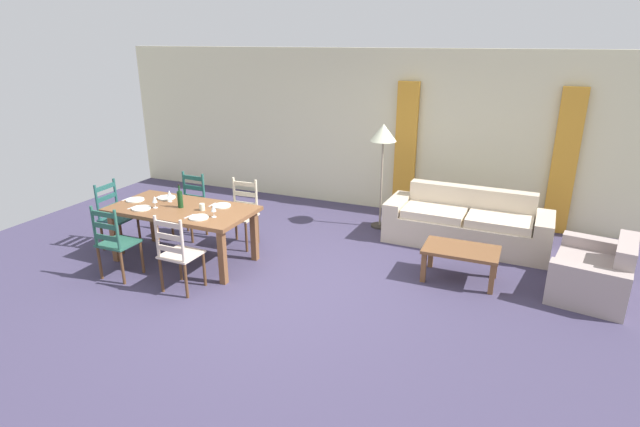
# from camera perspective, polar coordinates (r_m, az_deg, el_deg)

# --- Properties ---
(ground_plane) EXTENTS (9.60, 9.60, 0.02)m
(ground_plane) POSITION_cam_1_polar(r_m,az_deg,el_deg) (6.28, -4.65, -7.75)
(ground_plane) COLOR #3E3754
(wall_far) EXTENTS (9.60, 0.16, 2.70)m
(wall_far) POSITION_cam_1_polar(r_m,az_deg,el_deg) (8.77, 5.24, 9.48)
(wall_far) COLOR beige
(wall_far) RESTS_ON ground_plane
(curtain_panel_left) EXTENTS (0.35, 0.08, 2.20)m
(curtain_panel_left) POSITION_cam_1_polar(r_m,az_deg,el_deg) (8.49, 9.73, 7.23)
(curtain_panel_left) COLOR gold
(curtain_panel_left) RESTS_ON ground_plane
(curtain_panel_right) EXTENTS (0.35, 0.08, 2.20)m
(curtain_panel_right) POSITION_cam_1_polar(r_m,az_deg,el_deg) (8.29, 26.11, 5.24)
(curtain_panel_right) COLOR gold
(curtain_panel_right) RESTS_ON ground_plane
(dining_table) EXTENTS (1.90, 0.96, 0.75)m
(dining_table) POSITION_cam_1_polar(r_m,az_deg,el_deg) (6.81, -15.43, -0.04)
(dining_table) COLOR brown
(dining_table) RESTS_ON ground_plane
(dining_chair_near_left) EXTENTS (0.42, 0.40, 0.96)m
(dining_chair_near_left) POSITION_cam_1_polar(r_m,az_deg,el_deg) (6.64, -22.33, -3.06)
(dining_chair_near_left) COLOR #265847
(dining_chair_near_left) RESTS_ON ground_plane
(dining_chair_near_right) EXTENTS (0.43, 0.41, 0.96)m
(dining_chair_near_right) POSITION_cam_1_polar(r_m,az_deg,el_deg) (6.05, -15.89, -4.43)
(dining_chair_near_right) COLOR beige
(dining_chair_near_right) RESTS_ON ground_plane
(dining_chair_far_left) EXTENTS (0.44, 0.42, 0.96)m
(dining_chair_far_left) POSITION_cam_1_polar(r_m,az_deg,el_deg) (7.71, -14.61, 0.86)
(dining_chair_far_left) COLOR #245C52
(dining_chair_far_left) RESTS_ON ground_plane
(dining_chair_far_right) EXTENTS (0.43, 0.41, 0.96)m
(dining_chair_far_right) POSITION_cam_1_polar(r_m,az_deg,el_deg) (7.23, -8.90, 0.03)
(dining_chair_far_right) COLOR beige
(dining_chair_far_right) RESTS_ON ground_plane
(dining_chair_head_west) EXTENTS (0.42, 0.44, 0.96)m
(dining_chair_head_west) POSITION_cam_1_polar(r_m,az_deg,el_deg) (7.63, -22.31, -0.20)
(dining_chair_head_west) COLOR #20534E
(dining_chair_head_west) RESTS_ON ground_plane
(dinner_plate_near_left) EXTENTS (0.24, 0.24, 0.02)m
(dinner_plate_near_left) POSITION_cam_1_polar(r_m,az_deg,el_deg) (6.88, -19.73, 0.56)
(dinner_plate_near_left) COLOR white
(dinner_plate_near_left) RESTS_ON dining_table
(fork_near_left) EXTENTS (0.03, 0.17, 0.01)m
(fork_near_left) POSITION_cam_1_polar(r_m,az_deg,el_deg) (6.99, -20.63, 0.67)
(fork_near_left) COLOR silver
(fork_near_left) RESTS_ON dining_table
(dinner_plate_near_right) EXTENTS (0.24, 0.24, 0.02)m
(dinner_plate_near_right) POSITION_cam_1_polar(r_m,az_deg,el_deg) (6.33, -13.67, -0.45)
(dinner_plate_near_right) COLOR white
(dinner_plate_near_right) RESTS_ON dining_table
(fork_near_right) EXTENTS (0.03, 0.17, 0.01)m
(fork_near_right) POSITION_cam_1_polar(r_m,az_deg,el_deg) (6.42, -14.75, -0.32)
(fork_near_right) COLOR silver
(fork_near_right) RESTS_ON dining_table
(dinner_plate_far_left) EXTENTS (0.24, 0.24, 0.02)m
(dinner_plate_far_left) POSITION_cam_1_polar(r_m,az_deg,el_deg) (7.24, -17.10, 1.75)
(dinner_plate_far_left) COLOR white
(dinner_plate_far_left) RESTS_ON dining_table
(fork_far_left) EXTENTS (0.02, 0.17, 0.01)m
(fork_far_left) POSITION_cam_1_polar(r_m,az_deg,el_deg) (7.33, -18.00, 1.83)
(fork_far_left) COLOR silver
(fork_far_left) RESTS_ON dining_table
(dinner_plate_far_right) EXTENTS (0.24, 0.24, 0.02)m
(dinner_plate_far_right) POSITION_cam_1_polar(r_m,az_deg,el_deg) (6.71, -11.17, 0.88)
(dinner_plate_far_right) COLOR white
(dinner_plate_far_right) RESTS_ON dining_table
(fork_far_right) EXTENTS (0.02, 0.17, 0.01)m
(fork_far_right) POSITION_cam_1_polar(r_m,az_deg,el_deg) (6.79, -12.22, 0.99)
(fork_far_right) COLOR silver
(fork_far_right) RESTS_ON dining_table
(dinner_plate_head_west) EXTENTS (0.24, 0.24, 0.02)m
(dinner_plate_head_west) POSITION_cam_1_polar(r_m,az_deg,el_deg) (7.28, -20.35, 1.47)
(dinner_plate_head_west) COLOR white
(dinner_plate_head_west) RESTS_ON dining_table
(fork_head_west) EXTENTS (0.03, 0.17, 0.01)m
(fork_head_west) POSITION_cam_1_polar(r_m,az_deg,el_deg) (7.38, -21.20, 1.56)
(fork_head_west) COLOR silver
(fork_head_west) RESTS_ON dining_table
(wine_bottle) EXTENTS (0.07, 0.07, 0.32)m
(wine_bottle) POSITION_cam_1_polar(r_m,az_deg,el_deg) (6.76, -15.68, 1.62)
(wine_bottle) COLOR #143819
(wine_bottle) RESTS_ON dining_table
(wine_glass_near_left) EXTENTS (0.06, 0.06, 0.16)m
(wine_glass_near_left) POSITION_cam_1_polar(r_m,az_deg,el_deg) (6.84, -18.36, 1.49)
(wine_glass_near_left) COLOR white
(wine_glass_near_left) RESTS_ON dining_table
(wine_glass_near_right) EXTENTS (0.06, 0.06, 0.16)m
(wine_glass_near_right) POSITION_cam_1_polar(r_m,az_deg,el_deg) (6.29, -12.07, 0.54)
(wine_glass_near_right) COLOR white
(wine_glass_near_right) RESTS_ON dining_table
(wine_glass_far_left) EXTENTS (0.06, 0.06, 0.16)m
(wine_glass_far_left) POSITION_cam_1_polar(r_m,az_deg,el_deg) (7.04, -16.82, 2.17)
(wine_glass_far_left) COLOR white
(wine_glass_far_left) RESTS_ON dining_table
(coffee_cup_primary) EXTENTS (0.07, 0.07, 0.09)m
(coffee_cup_primary) POSITION_cam_1_polar(r_m,az_deg,el_deg) (6.60, -13.31, 0.73)
(coffee_cup_primary) COLOR beige
(coffee_cup_primary) RESTS_ON dining_table
(couch) EXTENTS (2.31, 0.88, 0.80)m
(couch) POSITION_cam_1_polar(r_m,az_deg,el_deg) (7.53, 16.39, -1.25)
(couch) COLOR beige
(couch) RESTS_ON ground_plane
(coffee_table) EXTENTS (0.90, 0.56, 0.42)m
(coffee_table) POSITION_cam_1_polar(r_m,az_deg,el_deg) (6.38, 15.79, -4.39)
(coffee_table) COLOR brown
(coffee_table) RESTS_ON ground_plane
(armchair_upholstered) EXTENTS (0.98, 1.28, 0.72)m
(armchair_upholstered) POSITION_cam_1_polar(r_m,az_deg,el_deg) (6.67, 29.11, -6.14)
(armchair_upholstered) COLOR #A79691
(armchair_upholstered) RESTS_ON ground_plane
(standing_lamp) EXTENTS (0.40, 0.40, 1.64)m
(standing_lamp) POSITION_cam_1_polar(r_m,az_deg,el_deg) (7.66, 7.23, 8.43)
(standing_lamp) COLOR #332D28
(standing_lamp) RESTS_ON ground_plane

